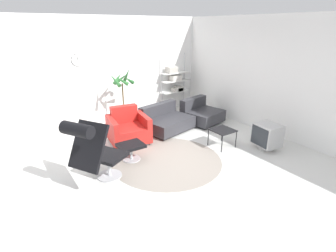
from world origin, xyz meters
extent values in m
plane|color=silver|center=(0.00, 0.00, 0.00)|extent=(12.00, 12.00, 0.00)
cube|color=white|center=(0.00, 2.76, 1.40)|extent=(12.00, 0.06, 2.80)
cylinder|color=black|center=(-0.72, 2.72, 1.74)|extent=(0.31, 0.01, 0.31)
cylinder|color=white|center=(-0.72, 2.71, 1.74)|extent=(0.29, 0.02, 0.29)
cube|color=black|center=(-0.72, 2.70, 1.78)|extent=(0.01, 0.01, 0.09)
cube|color=white|center=(2.98, 0.00, 1.40)|extent=(0.06, 12.00, 2.80)
cylinder|color=gray|center=(0.02, -0.21, 0.00)|extent=(2.21, 2.21, 0.01)
cylinder|color=#BCBCC1|center=(-1.16, -0.13, 0.01)|extent=(0.60, 0.60, 0.02)
cylinder|color=#BCBCC1|center=(-1.16, -0.13, 0.20)|extent=(0.06, 0.06, 0.36)
cube|color=black|center=(-1.16, -0.13, 0.42)|extent=(0.72, 0.75, 0.06)
cube|color=black|center=(-1.54, -0.35, 0.79)|extent=(0.65, 0.71, 0.71)
cylinder|color=black|center=(-1.70, -0.44, 1.13)|extent=(0.44, 0.55, 0.20)
cylinder|color=#BCBCC1|center=(-0.55, 0.22, 0.01)|extent=(0.36, 0.36, 0.02)
cylinder|color=#BCBCC1|center=(-0.55, 0.22, 0.15)|extent=(0.05, 0.05, 0.26)
cube|color=black|center=(-0.55, 0.22, 0.31)|extent=(0.50, 0.42, 0.06)
cube|color=silver|center=(-0.22, 1.01, 0.03)|extent=(0.80, 0.76, 0.06)
cube|color=red|center=(-0.22, 1.01, 0.23)|extent=(0.73, 0.89, 0.34)
cube|color=red|center=(-0.17, 1.32, 0.60)|extent=(0.64, 0.27, 0.40)
cube|color=red|center=(0.15, 0.95, 0.34)|extent=(0.23, 0.82, 0.56)
cube|color=red|center=(-0.58, 1.06, 0.34)|extent=(0.23, 0.82, 0.56)
cube|color=black|center=(0.94, 1.11, 0.03)|extent=(1.21, 0.98, 0.05)
cube|color=#333338|center=(0.94, 1.11, 0.20)|extent=(1.35, 1.14, 0.30)
cube|color=#333338|center=(0.86, 1.46, 0.50)|extent=(1.20, 0.45, 0.30)
cube|color=black|center=(2.08, 1.07, 0.03)|extent=(1.00, 0.93, 0.05)
cube|color=#333338|center=(2.08, 1.07, 0.20)|extent=(1.12, 1.08, 0.30)
cube|color=#333338|center=(2.01, 1.41, 0.50)|extent=(0.97, 0.40, 0.30)
cube|color=black|center=(1.41, -0.35, 0.39)|extent=(0.47, 0.47, 0.02)
cylinder|color=black|center=(1.20, -0.56, 0.19)|extent=(0.02, 0.02, 0.38)
cylinder|color=black|center=(1.63, -0.56, 0.19)|extent=(0.02, 0.02, 0.38)
cylinder|color=black|center=(1.20, -0.13, 0.19)|extent=(0.02, 0.02, 0.38)
cylinder|color=black|center=(1.63, -0.13, 0.19)|extent=(0.02, 0.02, 0.38)
cylinder|color=#B7B7B7|center=(2.15, -0.97, 0.05)|extent=(0.34, 0.34, 0.09)
cube|color=#B7B7B7|center=(2.15, -0.97, 0.33)|extent=(0.52, 0.57, 0.47)
cube|color=#282D33|center=(1.92, -0.94, 0.33)|extent=(0.07, 0.45, 0.41)
cylinder|color=brown|center=(0.19, 2.12, 0.13)|extent=(0.27, 0.27, 0.26)
cylinder|color=#382819|center=(0.19, 2.12, 0.25)|extent=(0.25, 0.25, 0.02)
cylinder|color=brown|center=(0.19, 2.12, 0.70)|extent=(0.04, 0.04, 0.89)
cone|color=#2D6B33|center=(0.34, 2.14, 1.34)|extent=(0.14, 0.38, 0.45)
cone|color=#2D6B33|center=(0.24, 2.25, 1.25)|extent=(0.35, 0.22, 0.29)
cone|color=#2D6B33|center=(0.13, 2.25, 1.26)|extent=(0.36, 0.23, 0.31)
cone|color=#2D6B33|center=(-0.02, 2.09, 1.26)|extent=(0.17, 0.48, 0.32)
cone|color=#2D6B33|center=(0.13, 1.99, 1.25)|extent=(0.36, 0.24, 0.28)
cone|color=#2D6B33|center=(0.31, 1.96, 1.25)|extent=(0.42, 0.35, 0.29)
cylinder|color=#BCBCC1|center=(1.75, 2.65, 0.87)|extent=(0.03, 0.03, 1.74)
cylinder|color=#BCBCC1|center=(2.61, 2.65, 0.87)|extent=(0.03, 0.03, 1.74)
cube|color=white|center=(2.18, 2.53, 0.58)|extent=(0.92, 0.28, 0.02)
cube|color=white|center=(2.18, 2.53, 0.92)|extent=(0.92, 0.28, 0.02)
cube|color=white|center=(2.18, 2.53, 1.17)|extent=(0.92, 0.28, 0.02)
cube|color=beige|center=(2.24, 2.52, 0.65)|extent=(0.33, 0.24, 0.10)
cube|color=silver|center=(2.17, 2.52, 1.02)|extent=(0.32, 0.24, 0.17)
cube|color=#B7B2A8|center=(2.02, 2.52, 1.28)|extent=(0.32, 0.24, 0.19)
cube|color=beige|center=(2.30, 2.52, 0.66)|extent=(0.21, 0.24, 0.14)
camera|label=1|loc=(-2.57, -4.12, 2.55)|focal=28.00mm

